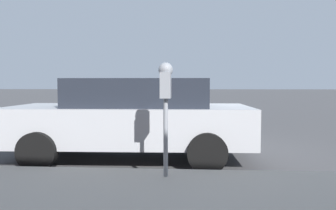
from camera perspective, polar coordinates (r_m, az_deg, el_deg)
ground_plane at (r=7.01m, az=2.71°, el=-7.92°), size 220.00×220.00×0.00m
parking_meter at (r=4.31m, az=-0.42°, el=2.66°), size 0.21×0.19×1.51m
car_silver at (r=6.13m, az=-6.22°, el=-2.08°), size 2.18×4.45×1.50m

